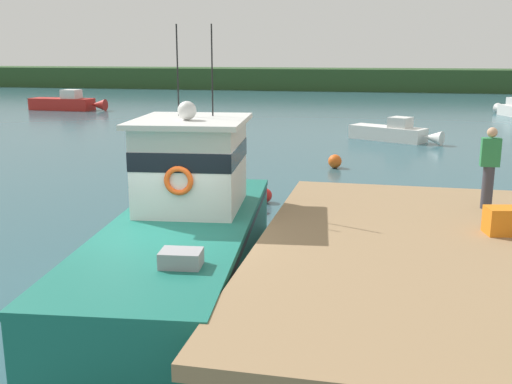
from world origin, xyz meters
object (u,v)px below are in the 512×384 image
object	(u,v)px
main_fishing_boat	(186,226)
moored_boat_off_the_point	(67,103)
mooring_buoy_channel_marker	(265,195)
mooring_buoy_outer	(335,161)
moored_boat_near_channel	(394,133)
deckhand_by_the_boat	(489,166)
crate_stack_near_edge	(504,221)

from	to	relation	value
main_fishing_boat	moored_boat_off_the_point	bearing A→B (deg)	122.77
mooring_buoy_channel_marker	mooring_buoy_outer	distance (m)	6.00
main_fishing_boat	moored_boat_near_channel	world-z (taller)	main_fishing_boat
main_fishing_boat	mooring_buoy_outer	size ratio (longest dim) A/B	19.45
deckhand_by_the_boat	mooring_buoy_outer	xyz separation A→B (m)	(-3.85, 10.00, -1.80)
mooring_buoy_outer	mooring_buoy_channel_marker	bearing A→B (deg)	-104.69
deckhand_by_the_boat	mooring_buoy_channel_marker	bearing A→B (deg)	142.00
crate_stack_near_edge	moored_boat_off_the_point	size ratio (longest dim) A/B	0.10
moored_boat_near_channel	deckhand_by_the_boat	bearing A→B (deg)	-84.69
main_fishing_boat	mooring_buoy_outer	xyz separation A→B (m)	(1.84, 11.85, -0.75)
moored_boat_near_channel	crate_stack_near_edge	bearing A→B (deg)	-85.12
moored_boat_off_the_point	mooring_buoy_channel_marker	bearing A→B (deg)	-50.89
main_fishing_boat	moored_boat_near_channel	bearing A→B (deg)	78.33
main_fishing_boat	moored_boat_near_channel	size ratio (longest dim) A/B	2.18
moored_boat_off_the_point	moored_boat_near_channel	bearing A→B (deg)	-25.36
crate_stack_near_edge	deckhand_by_the_boat	size ratio (longest dim) A/B	0.37
moored_boat_near_channel	mooring_buoy_outer	distance (m)	8.04
deckhand_by_the_boat	mooring_buoy_outer	size ratio (longest dim) A/B	3.19
mooring_buoy_channel_marker	mooring_buoy_outer	size ratio (longest dim) A/B	0.83
main_fishing_boat	moored_boat_near_channel	xyz separation A→B (m)	(4.05, 19.59, -0.60)
deckhand_by_the_boat	mooring_buoy_channel_marker	xyz separation A→B (m)	(-5.37, 4.20, -1.85)
main_fishing_boat	moored_boat_near_channel	distance (m)	20.01
crate_stack_near_edge	moored_boat_off_the_point	xyz separation A→B (m)	(-25.64, 30.88, -0.91)
main_fishing_boat	deckhand_by_the_boat	world-z (taller)	main_fishing_boat
crate_stack_near_edge	moored_boat_near_channel	size ratio (longest dim) A/B	0.13
deckhand_by_the_boat	moored_boat_near_channel	xyz separation A→B (m)	(-1.65, 17.73, -1.65)
deckhand_by_the_boat	mooring_buoy_outer	distance (m)	10.87
crate_stack_near_edge	mooring_buoy_channel_marker	distance (m)	8.15
main_fishing_boat	crate_stack_near_edge	world-z (taller)	main_fishing_boat
moored_boat_near_channel	mooring_buoy_outer	world-z (taller)	moored_boat_near_channel
deckhand_by_the_boat	crate_stack_near_edge	bearing A→B (deg)	-89.38
moored_boat_off_the_point	mooring_buoy_channel_marker	size ratio (longest dim) A/B	14.25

